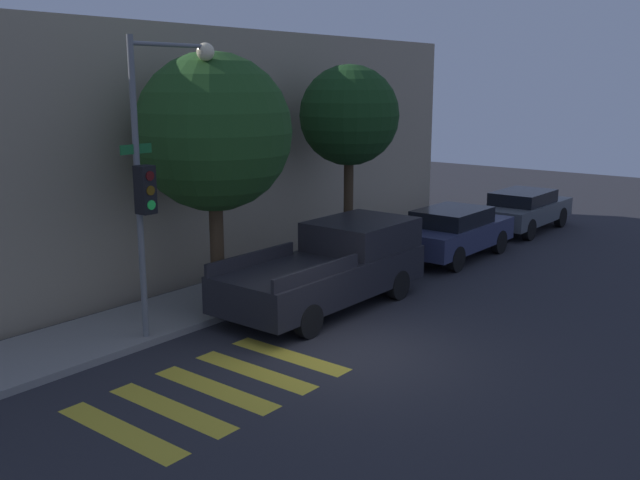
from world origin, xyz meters
TOP-DOWN VIEW (x-y plane):
  - ground_plane at (0.00, 0.00)m, footprint 60.00×60.00m
  - sidewalk at (0.00, 4.31)m, footprint 26.00×2.22m
  - building_row at (0.00, 8.82)m, footprint 26.00×6.00m
  - crosswalk at (-2.66, 0.80)m, footprint 4.21×2.60m
  - traffic_light_pole at (-1.58, 3.37)m, footprint 2.33×0.56m
  - pickup_truck at (2.22, 2.10)m, footprint 5.33×2.11m
  - sedan_near_corner at (7.92, 2.10)m, footprint 4.31×1.84m
  - sedan_middle at (12.93, 2.10)m, footprint 4.46×1.81m
  - tree_near_corner at (0.49, 4.03)m, footprint 3.43×3.43m
  - tree_midblock at (5.43, 4.03)m, footprint 2.69×2.69m

SIDE VIEW (x-z plane):
  - ground_plane at x=0.00m, z-range 0.00..0.00m
  - crosswalk at x=-2.66m, z-range 0.00..0.00m
  - sidewalk at x=0.00m, z-range 0.00..0.14m
  - sedan_middle at x=12.93m, z-range 0.06..1.44m
  - sedan_near_corner at x=7.92m, z-range 0.05..1.51m
  - pickup_truck at x=2.22m, z-range 0.01..1.82m
  - building_row at x=0.00m, z-range 0.00..6.34m
  - traffic_light_pole at x=-1.58m, z-range 0.76..6.59m
  - tree_near_corner at x=0.49m, z-range 1.10..6.76m
  - tree_midblock at x=5.43m, z-range 1.36..6.83m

